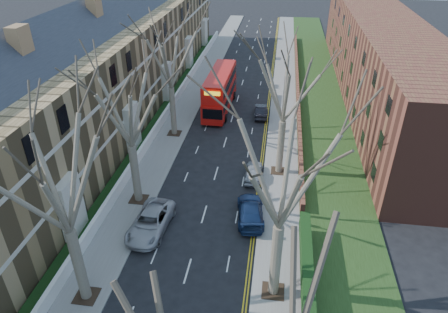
% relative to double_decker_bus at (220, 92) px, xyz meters
% --- Properties ---
extents(pavement_left, '(3.00, 102.00, 0.12)m').
position_rel_double_decker_bus_xyz_m(pavement_left, '(-4.19, 3.61, -2.18)').
color(pavement_left, slate).
rests_on(pavement_left, ground).
extents(pavement_right, '(3.00, 102.00, 0.12)m').
position_rel_double_decker_bus_xyz_m(pavement_right, '(7.81, 3.61, -2.18)').
color(pavement_right, slate).
rests_on(pavement_right, ground).
extents(terrace_left, '(9.70, 78.00, 13.60)m').
position_rel_double_decker_bus_xyz_m(terrace_left, '(-11.83, -4.39, 3.29)').
color(terrace_left, olive).
rests_on(terrace_left, ground).
extents(flats_right, '(13.97, 54.00, 10.00)m').
position_rel_double_decker_bus_xyz_m(flats_right, '(19.28, 7.61, 2.74)').
color(flats_right, brown).
rests_on(flats_right, ground).
extents(front_wall_left, '(0.30, 78.00, 1.00)m').
position_rel_double_decker_bus_xyz_m(front_wall_left, '(-5.84, -4.39, -1.62)').
color(front_wall_left, white).
rests_on(front_wall_left, ground).
extents(grass_verge_right, '(6.00, 102.00, 0.06)m').
position_rel_double_decker_bus_xyz_m(grass_verge_right, '(12.31, 3.61, -2.09)').
color(grass_verge_right, '#1F3513').
rests_on(grass_verge_right, ground).
extents(tree_left_mid, '(10.50, 10.50, 14.71)m').
position_rel_double_decker_bus_xyz_m(tree_left_mid, '(-3.89, -29.39, 7.32)').
color(tree_left_mid, brown).
rests_on(tree_left_mid, ground).
extents(tree_left_far, '(10.15, 10.15, 14.22)m').
position_rel_double_decker_bus_xyz_m(tree_left_far, '(-3.89, -19.39, 7.00)').
color(tree_left_far, brown).
rests_on(tree_left_far, ground).
extents(tree_left_dist, '(10.50, 10.50, 14.71)m').
position_rel_double_decker_bus_xyz_m(tree_left_dist, '(-3.89, -7.39, 7.32)').
color(tree_left_dist, brown).
rests_on(tree_left_dist, ground).
extents(tree_right_mid, '(10.50, 10.50, 14.71)m').
position_rel_double_decker_bus_xyz_m(tree_right_mid, '(7.51, -27.39, 7.32)').
color(tree_right_mid, brown).
rests_on(tree_right_mid, ground).
extents(tree_right_far, '(10.15, 10.15, 14.22)m').
position_rel_double_decker_bus_xyz_m(tree_right_far, '(7.51, -13.39, 7.00)').
color(tree_right_far, brown).
rests_on(tree_right_far, ground).
extents(double_decker_bus, '(2.94, 10.94, 4.56)m').
position_rel_double_decker_bus_xyz_m(double_decker_bus, '(0.00, 0.00, 0.00)').
color(double_decker_bus, red).
rests_on(double_decker_bus, ground).
extents(car_left_far, '(2.82, 5.55, 1.50)m').
position_rel_double_decker_bus_xyz_m(car_left_far, '(-1.78, -22.77, -1.49)').
color(car_left_far, '#A6A6AC').
rests_on(car_left_far, ground).
extents(car_right_near, '(2.58, 5.10, 1.42)m').
position_rel_double_decker_bus_xyz_m(car_right_near, '(5.48, -20.34, -1.53)').
color(car_right_near, navy).
rests_on(car_right_near, ground).
extents(car_right_mid, '(1.57, 3.80, 1.29)m').
position_rel_double_decker_bus_xyz_m(car_right_mid, '(5.26, -14.66, -1.60)').
color(car_right_mid, '#9D9FA5').
rests_on(car_right_mid, ground).
extents(car_right_far, '(1.68, 4.13, 1.33)m').
position_rel_double_decker_bus_xyz_m(car_right_far, '(5.11, -1.43, -1.58)').
color(car_right_far, black).
rests_on(car_right_far, ground).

